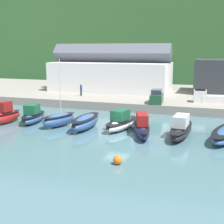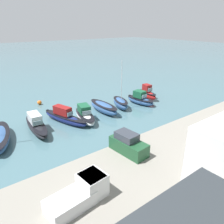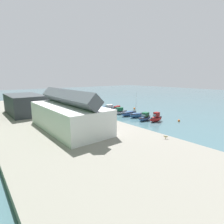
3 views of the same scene
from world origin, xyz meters
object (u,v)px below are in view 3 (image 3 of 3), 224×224
Objects in this scene: moored_boat_4 at (119,112)px; moored_boat_6 at (109,109)px; moored_boat_2 at (137,115)px; moored_boat_5 at (117,110)px; person_on_quay at (104,121)px; moored_boat_7 at (101,108)px; parked_car_2 at (41,102)px; moored_boat_3 at (129,113)px; dog_on_quay at (166,137)px; parked_car_0 at (87,111)px; moored_boat_1 at (145,117)px; pickup_truck_1 at (37,99)px; moored_boat_0 at (156,118)px; pickup_truck_0 at (68,110)px; mooring_buoy_0 at (134,108)px; mooring_buoy_1 at (179,121)px.

moored_boat_6 reaches higher than moored_boat_4.
moored_boat_2 is 10.62m from moored_boat_5.
moored_boat_5 is at bearing -48.69° from person_on_quay.
moored_boat_7 is 4.07× the size of person_on_quay.
moored_boat_3 is at bearing -158.58° from parked_car_2.
parked_car_2 reaches higher than person_on_quay.
dog_on_quay is (-30.64, 13.48, 0.89)m from moored_boat_5.
moored_boat_7 is 2.01× the size of parked_car_0.
moored_boat_1 is 60.98m from pickup_truck_1.
pickup_truck_1 reaches higher than moored_boat_0.
moored_boat_1 is at bearing -170.40° from moored_boat_2.
parked_car_2 is (48.73, 18.45, 1.17)m from moored_boat_0.
pickup_truck_1 reaches higher than moored_boat_1.
pickup_truck_0 is 27.32m from mooring_buoy_0.
moored_boat_7 reaches higher than parked_car_2.
pickup_truck_0 is at bearing 86.84° from moored_boat_6.
moored_boat_6 reaches higher than mooring_buoy_0.
parked_car_2 is (26.44, 17.80, 1.34)m from moored_boat_6.
moored_boat_0 is 1.01× the size of pickup_truck_1.
parked_car_2 reaches higher than moored_boat_0.
moored_boat_4 is at bearing 19.28° from mooring_buoy_1.
mooring_buoy_0 is (-4.14, -10.25, -0.51)m from moored_boat_6.
moored_boat_2 is at bearing 10.57° from moored_boat_0.
moored_boat_3 is 3.25× the size of person_on_quay.
moored_boat_2 reaches higher than moored_boat_0.
pickup_truck_0 is at bearing 40.49° from moored_boat_0.
pickup_truck_1 is (35.26, 15.31, 1.45)m from moored_boat_7.
moored_boat_7 reaches higher than pickup_truck_1.
mooring_buoy_0 is (10.86, -10.23, -0.47)m from moored_boat_2.
person_on_quay is at bearing 82.76° from moored_boat_1.
pickup_truck_1 is (44.35, 15.89, 1.25)m from moored_boat_5.
moored_boat_0 is 1.14× the size of parked_car_0.
moored_boat_7 is 13.13× the size of mooring_buoy_1.
pickup_truck_1 is (37.88, -0.71, 0.00)m from pickup_truck_0.
parked_car_0 is at bearing -175.63° from parked_car_2.
mooring_buoy_0 is 1.19× the size of mooring_buoy_1.
moored_boat_6 is at bearing 68.02° from mooring_buoy_0.
moored_boat_5 is 1.76× the size of pickup_truck_0.
moored_boat_5 reaches higher than moored_boat_4.
dog_on_quay is 1.23× the size of mooring_buoy_1.
parked_car_0 is 5.50× the size of mooring_buoy_0.
moored_boat_5 is 9.96m from mooring_buoy_0.
pickup_truck_0 and pickup_truck_1 have the same top height.
pickup_truck_1 is 6.00× the size of dog_on_quay.
moored_boat_2 reaches higher than person_on_quay.
moored_boat_2 is 19.71m from moored_boat_7.
moored_boat_1 reaches higher than mooring_buoy_1.
moored_boat_3 is 1.42× the size of pickup_truck_0.
pickup_truck_0 is (2.09, 16.29, 1.24)m from moored_boat_6.
person_on_quay is at bearing 115.46° from moored_boat_3.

